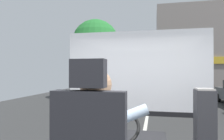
% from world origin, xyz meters
% --- Properties ---
extents(ground, '(18.00, 44.00, 0.06)m').
position_xyz_m(ground, '(0.00, 8.80, -0.02)').
color(ground, '#323232').
extents(bus_driver, '(0.75, 0.63, 0.80)m').
position_xyz_m(bus_driver, '(-0.10, -0.52, 1.36)').
color(bus_driver, '#332D28').
rests_on(bus_driver, driver_seat).
extents(fare_box, '(0.23, 0.28, 1.02)m').
position_xyz_m(fare_box, '(0.93, 0.80, 1.12)').
color(fare_box, '#333338').
rests_on(fare_box, bus_floor).
extents(windshield_panel, '(2.50, 0.08, 1.48)m').
position_xyz_m(windshield_panel, '(0.00, 1.62, 1.66)').
color(windshield_panel, white).
extents(street_tree, '(3.08, 3.08, 5.29)m').
position_xyz_m(street_tree, '(-3.53, 10.96, 3.73)').
color(street_tree, '#4C3828').
rests_on(street_tree, ground).
extents(shop_building, '(12.37, 5.16, 7.96)m').
position_xyz_m(shop_building, '(6.70, 19.28, 3.98)').
color(shop_building, gray).
rests_on(shop_building, ground).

